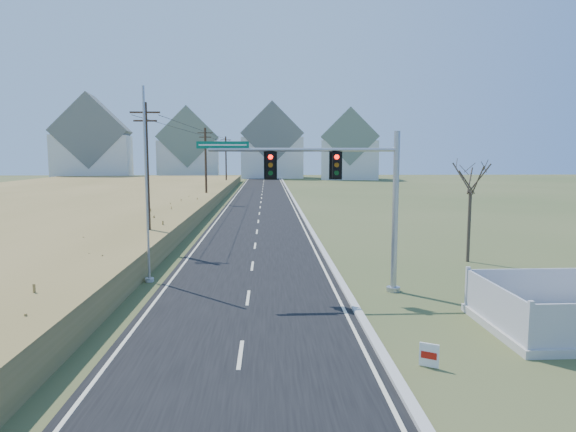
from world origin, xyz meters
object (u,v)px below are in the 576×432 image
object	(u,v)px
traffic_signal_mast	(352,194)
bare_tree	(471,175)
open_sign	(429,355)
flagpole	(147,206)

from	to	relation	value
traffic_signal_mast	bare_tree	world-z (taller)	traffic_signal_mast
open_sign	bare_tree	xyz separation A→B (m)	(6.59, 13.94, 4.42)
traffic_signal_mast	bare_tree	size ratio (longest dim) A/B	1.46
bare_tree	flagpole	bearing A→B (deg)	-166.94
open_sign	flagpole	world-z (taller)	flagpole
traffic_signal_mast	open_sign	size ratio (longest dim) A/B	12.89
traffic_signal_mast	flagpole	world-z (taller)	flagpole
traffic_signal_mast	flagpole	xyz separation A→B (m)	(-9.11, 2.14, -0.68)
flagpole	open_sign	bearing A→B (deg)	-45.25
flagpole	traffic_signal_mast	bearing A→B (deg)	-13.22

